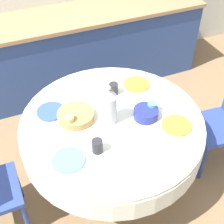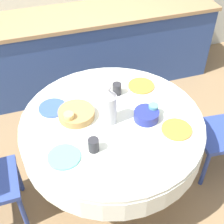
% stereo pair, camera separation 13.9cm
% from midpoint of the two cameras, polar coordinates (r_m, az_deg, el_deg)
% --- Properties ---
extents(ground_plane, '(12.00, 12.00, 0.00)m').
position_cam_midpoint_polar(ground_plane, '(2.82, 1.45, -12.74)').
color(ground_plane, '#8E704C').
extents(kitchen_counter, '(3.24, 0.64, 0.88)m').
position_cam_midpoint_polar(kitchen_counter, '(3.58, -6.30, 10.77)').
color(kitchen_counter, '#2D4784').
rests_on(kitchen_counter, ground_plane).
extents(dining_table, '(1.34, 1.34, 0.76)m').
position_cam_midpoint_polar(dining_table, '(2.32, 1.72, -3.75)').
color(dining_table, brown).
rests_on(dining_table, ground_plane).
extents(plate_near_left, '(0.21, 0.21, 0.01)m').
position_cam_midpoint_polar(plate_near_left, '(2.01, -6.80, -8.22)').
color(plate_near_left, '#60BCB7').
rests_on(plate_near_left, dining_table).
extents(cup_near_left, '(0.07, 0.07, 0.10)m').
position_cam_midpoint_polar(cup_near_left, '(2.01, -1.40, -6.12)').
color(cup_near_left, '#28282D').
rests_on(cup_near_left, dining_table).
extents(plate_near_right, '(0.21, 0.21, 0.01)m').
position_cam_midpoint_polar(plate_near_right, '(2.22, 13.50, -3.17)').
color(plate_near_right, orange).
rests_on(plate_near_right, dining_table).
extents(cup_near_right, '(0.07, 0.07, 0.10)m').
position_cam_midpoint_polar(cup_near_right, '(2.27, 9.29, 0.31)').
color(cup_near_right, '#5BA39E').
rests_on(cup_near_right, dining_table).
extents(plate_far_left, '(0.21, 0.21, 0.01)m').
position_cam_midpoint_polar(plate_far_left, '(2.35, -9.11, 0.70)').
color(plate_far_left, '#3856AD').
rests_on(plate_far_left, dining_table).
extents(cup_far_left, '(0.07, 0.07, 0.10)m').
position_cam_midpoint_polar(cup_far_left, '(2.19, -6.06, -1.31)').
color(cup_far_left, '#DBB766').
rests_on(cup_far_left, dining_table).
extents(plate_far_right, '(0.21, 0.21, 0.01)m').
position_cam_midpoint_polar(plate_far_right, '(2.54, 6.93, 4.74)').
color(plate_far_right, orange).
rests_on(plate_far_right, dining_table).
extents(cup_far_right, '(0.07, 0.07, 0.10)m').
position_cam_midpoint_polar(cup_far_right, '(2.43, 2.54, 4.19)').
color(cup_far_right, '#28282D').
rests_on(cup_far_right, dining_table).
extents(coffee_carafe, '(0.11, 0.11, 0.32)m').
position_cam_midpoint_polar(coffee_carafe, '(2.13, 1.27, 1.00)').
color(coffee_carafe, '#B2B2B7').
rests_on(coffee_carafe, dining_table).
extents(bread_basket, '(0.26, 0.26, 0.06)m').
position_cam_midpoint_polar(bread_basket, '(2.25, -4.78, -0.39)').
color(bread_basket, '#AD844C').
rests_on(bread_basket, dining_table).
extents(fruit_bowl, '(0.18, 0.18, 0.07)m').
position_cam_midpoint_polar(fruit_bowl, '(2.24, 8.08, -0.65)').
color(fruit_bowl, navy).
rests_on(fruit_bowl, dining_table).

